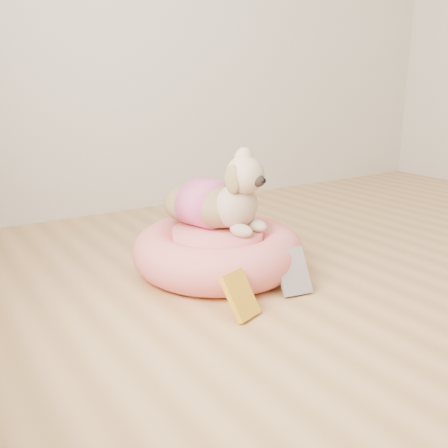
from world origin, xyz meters
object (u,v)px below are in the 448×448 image
dog (218,186)px  book_yellow (240,295)px  pet_bed (218,251)px  book_white (293,271)px

dog → book_yellow: (-0.19, -0.45, -0.30)m
pet_bed → dog: bearing=52.5°
pet_bed → dog: 0.29m
book_white → dog: bearing=116.1°
pet_bed → book_white: size_ratio=3.92×
book_yellow → book_white: book_white is taller
dog → book_yellow: 0.57m
pet_bed → dog: size_ratio=1.49×
book_white → book_yellow: bearing=-157.8°
pet_bed → book_white: (0.13, -0.36, -0.01)m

